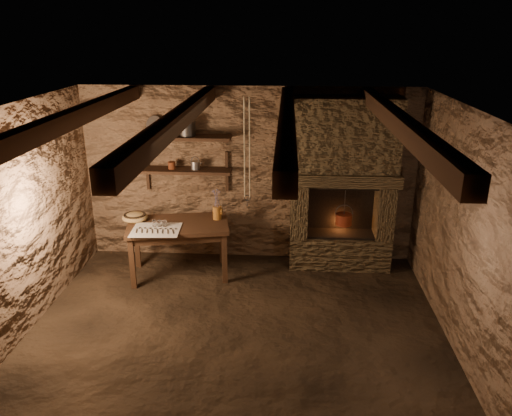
# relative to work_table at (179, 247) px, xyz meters

# --- Properties ---
(floor) EXTENTS (4.50, 4.50, 0.00)m
(floor) POSITION_rel_work_table_xyz_m (0.88, -1.35, -0.39)
(floor) COLOR black
(floor) RESTS_ON ground
(back_wall) EXTENTS (4.50, 0.04, 2.40)m
(back_wall) POSITION_rel_work_table_xyz_m (0.88, 0.65, 0.81)
(back_wall) COLOR brown
(back_wall) RESTS_ON floor
(front_wall) EXTENTS (4.50, 0.04, 2.40)m
(front_wall) POSITION_rel_work_table_xyz_m (0.88, -3.35, 0.81)
(front_wall) COLOR brown
(front_wall) RESTS_ON floor
(left_wall) EXTENTS (0.04, 4.00, 2.40)m
(left_wall) POSITION_rel_work_table_xyz_m (-1.37, -1.35, 0.81)
(left_wall) COLOR brown
(left_wall) RESTS_ON floor
(right_wall) EXTENTS (0.04, 4.00, 2.40)m
(right_wall) POSITION_rel_work_table_xyz_m (3.13, -1.35, 0.81)
(right_wall) COLOR brown
(right_wall) RESTS_ON floor
(ceiling) EXTENTS (4.50, 4.00, 0.04)m
(ceiling) POSITION_rel_work_table_xyz_m (0.88, -1.35, 2.01)
(ceiling) COLOR black
(ceiling) RESTS_ON back_wall
(beam_far_left) EXTENTS (0.14, 3.95, 0.16)m
(beam_far_left) POSITION_rel_work_table_xyz_m (-0.62, -1.35, 1.92)
(beam_far_left) COLOR black
(beam_far_left) RESTS_ON ceiling
(beam_mid_left) EXTENTS (0.14, 3.95, 0.16)m
(beam_mid_left) POSITION_rel_work_table_xyz_m (0.38, -1.35, 1.92)
(beam_mid_left) COLOR black
(beam_mid_left) RESTS_ON ceiling
(beam_mid_right) EXTENTS (0.14, 3.95, 0.16)m
(beam_mid_right) POSITION_rel_work_table_xyz_m (1.38, -1.35, 1.92)
(beam_mid_right) COLOR black
(beam_mid_right) RESTS_ON ceiling
(beam_far_right) EXTENTS (0.14, 3.95, 0.16)m
(beam_far_right) POSITION_rel_work_table_xyz_m (2.38, -1.35, 1.92)
(beam_far_right) COLOR black
(beam_far_right) RESTS_ON ceiling
(shelf_lower) EXTENTS (1.25, 0.30, 0.04)m
(shelf_lower) POSITION_rel_work_table_xyz_m (0.03, 0.49, 0.91)
(shelf_lower) COLOR black
(shelf_lower) RESTS_ON back_wall
(shelf_upper) EXTENTS (1.25, 0.30, 0.04)m
(shelf_upper) POSITION_rel_work_table_xyz_m (0.03, 0.49, 1.36)
(shelf_upper) COLOR black
(shelf_upper) RESTS_ON back_wall
(hearth) EXTENTS (1.43, 0.51, 2.30)m
(hearth) POSITION_rel_work_table_xyz_m (2.13, 0.42, 0.83)
(hearth) COLOR #332819
(hearth) RESTS_ON floor
(work_table) EXTENTS (1.39, 0.96, 0.73)m
(work_table) POSITION_rel_work_table_xyz_m (0.00, 0.00, 0.00)
(work_table) COLOR #351F12
(work_table) RESTS_ON floor
(linen_cloth) EXTENTS (0.62, 0.51, 0.01)m
(linen_cloth) POSITION_rel_work_table_xyz_m (-0.22, -0.25, 0.34)
(linen_cloth) COLOR white
(linen_cloth) RESTS_ON work_table
(pewter_cutlery_row) EXTENTS (0.51, 0.22, 0.01)m
(pewter_cutlery_row) POSITION_rel_work_table_xyz_m (-0.22, -0.26, 0.35)
(pewter_cutlery_row) COLOR gray
(pewter_cutlery_row) RESTS_ON linen_cloth
(drinking_glasses) EXTENTS (0.19, 0.06, 0.08)m
(drinking_glasses) POSITION_rel_work_table_xyz_m (-0.20, -0.13, 0.38)
(drinking_glasses) COLOR silver
(drinking_glasses) RESTS_ON linen_cloth
(stoneware_jug) EXTENTS (0.13, 0.12, 0.40)m
(stoneware_jug) POSITION_rel_work_table_xyz_m (0.49, 0.19, 0.51)
(stoneware_jug) COLOR #A0611F
(stoneware_jug) RESTS_ON work_table
(wooden_bowl) EXTENTS (0.43, 0.43, 0.12)m
(wooden_bowl) POSITION_rel_work_table_xyz_m (-0.58, 0.08, 0.38)
(wooden_bowl) COLOR #9F7E45
(wooden_bowl) RESTS_ON work_table
(iron_stockpot) EXTENTS (0.26, 0.26, 0.16)m
(iron_stockpot) POSITION_rel_work_table_xyz_m (0.08, 0.49, 1.46)
(iron_stockpot) COLOR #2A2725
(iron_stockpot) RESTS_ON shelf_upper
(tin_pan) EXTENTS (0.26, 0.18, 0.24)m
(tin_pan) POSITION_rel_work_table_xyz_m (-0.37, 0.59, 1.50)
(tin_pan) COLOR gray
(tin_pan) RESTS_ON shelf_upper
(small_kettle) EXTENTS (0.19, 0.16, 0.17)m
(small_kettle) POSITION_rel_work_table_xyz_m (0.17, 0.49, 0.98)
(small_kettle) COLOR gray
(small_kettle) RESTS_ON shelf_lower
(rusty_tin) EXTENTS (0.10, 0.10, 0.10)m
(rusty_tin) POSITION_rel_work_table_xyz_m (-0.15, 0.49, 0.97)
(rusty_tin) COLOR #582511
(rusty_tin) RESTS_ON shelf_lower
(red_pot) EXTENTS (0.28, 0.28, 0.54)m
(red_pot) POSITION_rel_work_table_xyz_m (2.16, 0.37, 0.31)
(red_pot) COLOR maroon
(red_pot) RESTS_ON hearth
(hanging_ropes) EXTENTS (0.08, 0.08, 1.20)m
(hanging_ropes) POSITION_rel_work_table_xyz_m (0.93, -0.30, 1.41)
(hanging_ropes) COLOR #C2B389
(hanging_ropes) RESTS_ON ceiling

